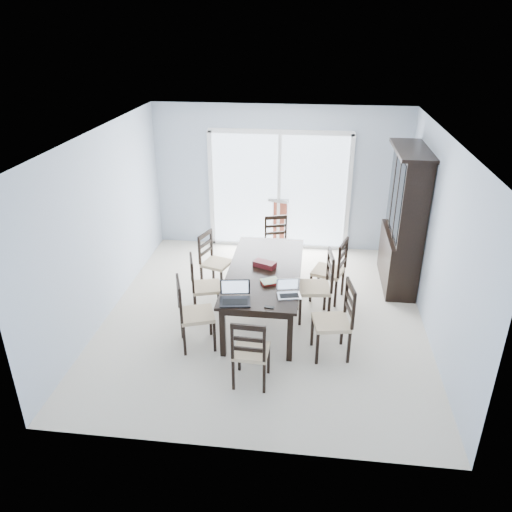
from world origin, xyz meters
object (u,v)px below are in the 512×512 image
object	(u,v)px
cell_phone	(269,307)
chair_right_mid	(321,279)
dining_table	(265,274)
chair_left_near	(189,306)
chair_right_near	(340,313)
chair_end_far	(277,237)
laptop_silver	(289,293)
laptop_dark	(235,298)
chair_left_far	(211,255)
chair_end_near	(250,347)
hot_tub	(256,205)
china_hutch	(404,221)
game_box	(265,264)
chair_left_mid	(200,280)
chair_right_far	(335,264)

from	to	relation	value
cell_phone	chair_right_mid	bearing A→B (deg)	66.14
dining_table	chair_left_near	bearing A→B (deg)	-136.19
chair_right_near	chair_end_far	size ratio (longest dim) A/B	1.11
laptop_silver	chair_right_mid	bearing A→B (deg)	49.41
chair_right_mid	laptop_dark	bearing A→B (deg)	125.79
dining_table	chair_left_far	size ratio (longest dim) A/B	2.09
chair_end_near	hot_tub	xyz separation A→B (m)	(-0.52, 4.92, -0.09)
china_hutch	game_box	distance (m)	2.36
china_hutch	chair_right_mid	xyz separation A→B (m)	(-1.24, -1.19, -0.45)
chair_left_mid	cell_phone	bearing A→B (deg)	31.99
laptop_silver	dining_table	bearing A→B (deg)	106.16
laptop_silver	game_box	world-z (taller)	laptop_silver
chair_left_mid	chair_right_mid	world-z (taller)	chair_right_mid
laptop_silver	chair_end_far	bearing A→B (deg)	86.16
cell_phone	game_box	world-z (taller)	game_box
china_hutch	chair_left_mid	world-z (taller)	china_hutch
china_hutch	chair_end_near	size ratio (longest dim) A/B	2.09
chair_end_near	cell_phone	distance (m)	0.60
cell_phone	game_box	bearing A→B (deg)	105.78
chair_right_mid	laptop_silver	xyz separation A→B (m)	(-0.41, -0.76, 0.18)
chair_left_far	laptop_dark	world-z (taller)	chair_left_far
hot_tub	china_hutch	bearing A→B (deg)	-39.83
dining_table	chair_left_near	distance (m)	1.22
laptop_dark	chair_right_far	bearing A→B (deg)	42.18
chair_right_far	chair_left_mid	bearing A→B (deg)	125.94
chair_right_far	laptop_silver	distance (m)	1.43
chair_end_near	laptop_dark	size ratio (longest dim) A/B	2.60
chair_left_near	chair_left_far	world-z (taller)	chair_left_near
chair_end_near	laptop_silver	size ratio (longest dim) A/B	3.24
laptop_dark	game_box	size ratio (longest dim) A/B	1.32
laptop_silver	china_hutch	bearing A→B (deg)	37.64
laptop_dark	hot_tub	distance (m)	4.33
chair_right_far	game_box	size ratio (longest dim) A/B	3.70
china_hutch	game_box	size ratio (longest dim) A/B	7.16
dining_table	laptop_dark	xyz separation A→B (m)	(-0.27, -0.94, 0.14)
chair_left_near	laptop_silver	xyz separation A→B (m)	(1.26, 0.14, 0.20)
cell_phone	chair_left_far	bearing A→B (deg)	128.15
chair_left_far	cell_phone	xyz separation A→B (m)	(1.07, -1.77, 0.20)
chair_left_mid	laptop_silver	distance (m)	1.47
chair_left_far	chair_right_far	bearing A→B (deg)	103.33
chair_right_near	game_box	xyz separation A→B (m)	(-1.03, 0.87, 0.18)
laptop_silver	chair_left_mid	bearing A→B (deg)	141.01
laptop_dark	game_box	world-z (taller)	laptop_dark
game_box	china_hutch	bearing A→B (deg)	29.93
china_hutch	chair_end_near	distance (m)	3.49
chair_right_mid	laptop_silver	distance (m)	0.88
chair_right_near	game_box	distance (m)	1.36
chair_left_near	chair_right_mid	bearing A→B (deg)	99.05
hot_tub	cell_phone	bearing A→B (deg)	-81.12
chair_end_far	chair_right_far	bearing A→B (deg)	116.01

